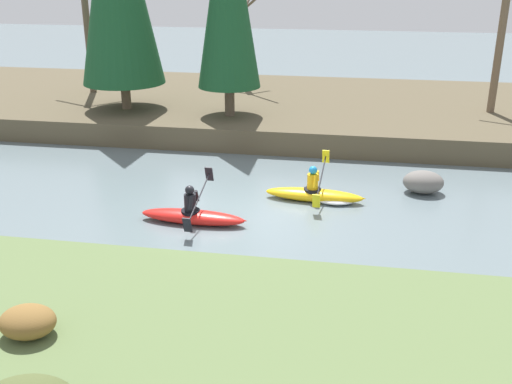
{
  "coord_description": "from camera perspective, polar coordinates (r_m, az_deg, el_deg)",
  "views": [
    {
      "loc": [
        2.97,
        -14.08,
        6.21
      ],
      "look_at": [
        0.45,
        0.28,
        0.55
      ],
      "focal_mm": 42.0,
      "sensor_mm": 36.0,
      "label": 1
    }
  ],
  "objects": [
    {
      "name": "kayaker_middle",
      "position": [
        15.15,
        -5.97,
        -2.2
      ],
      "size": [
        2.78,
        2.07,
        1.2
      ],
      "rotation": [
        0.0,
        0.0,
        -0.04
      ],
      "color": "red",
      "rests_on": "ground"
    },
    {
      "name": "bare_tree_mid_upstream",
      "position": [
        27.35,
        -1.12,
        14.55
      ],
      "size": [
        2.61,
        2.58,
        4.65
      ],
      "color": "brown",
      "rests_on": "riverbank_far"
    },
    {
      "name": "bare_tree_upstream",
      "position": [
        27.01,
        -15.86,
        17.03
      ],
      "size": [
        4.36,
        4.31,
        7.98
      ],
      "color": "brown",
      "rests_on": "riverbank_far"
    },
    {
      "name": "kayaker_lead",
      "position": [
        16.53,
        5.95,
        -0.23
      ],
      "size": [
        2.78,
        2.07,
        1.2
      ],
      "rotation": [
        0.0,
        0.0,
        -0.05
      ],
      "color": "yellow",
      "rests_on": "ground"
    },
    {
      "name": "shrub_clump_third",
      "position": [
        10.49,
        -20.92,
        -11.46
      ],
      "size": [
        0.93,
        0.77,
        0.5
      ],
      "color": "brown",
      "rests_on": "riverbank_near"
    },
    {
      "name": "ground_plane",
      "position": [
        15.68,
        -1.79,
        -2.13
      ],
      "size": [
        90.0,
        90.0,
        0.0
      ],
      "primitive_type": "plane",
      "color": "slate"
    },
    {
      "name": "riverbank_far",
      "position": [
        25.29,
        2.98,
        7.95
      ],
      "size": [
        44.0,
        10.49,
        0.84
      ],
      "color": "brown",
      "rests_on": "ground"
    },
    {
      "name": "riverbank_near",
      "position": [
        9.85,
        -10.17,
        -16.28
      ],
      "size": [
        44.0,
        7.04,
        0.54
      ],
      "color": "#5B7042",
      "rests_on": "ground"
    },
    {
      "name": "boulder_midstream",
      "position": [
        17.66,
        15.64,
        0.92
      ],
      "size": [
        1.14,
        0.89,
        0.64
      ],
      "color": "slate",
      "rests_on": "ground"
    },
    {
      "name": "bare_tree_mid_downstream",
      "position": [
        24.13,
        22.34,
        13.67
      ],
      "size": [
        3.33,
        3.29,
        6.03
      ],
      "color": "brown",
      "rests_on": "riverbank_far"
    }
  ]
}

